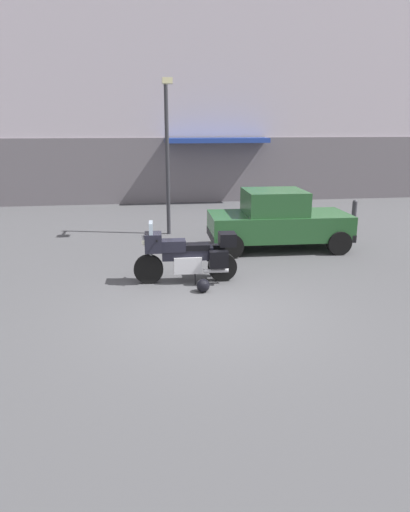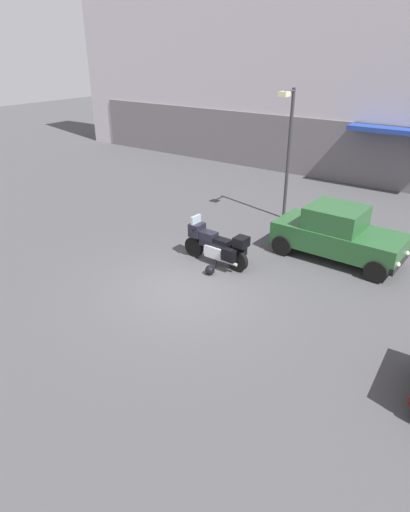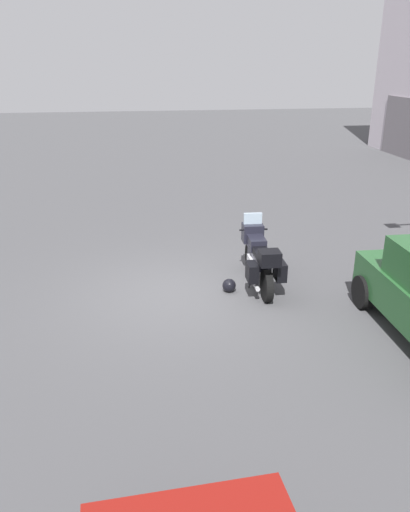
% 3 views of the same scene
% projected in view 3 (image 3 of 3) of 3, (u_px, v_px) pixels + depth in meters
% --- Properties ---
extents(ground_plane, '(80.00, 80.00, 0.00)m').
position_uv_depth(ground_plane, '(179.00, 295.00, 10.25)').
color(ground_plane, '#424244').
extents(motorcycle, '(2.26, 0.78, 1.36)m').
position_uv_depth(motorcycle, '(259.00, 258.00, 10.48)').
color(motorcycle, black).
rests_on(motorcycle, ground).
extents(helmet, '(0.28, 0.28, 0.28)m').
position_uv_depth(helmet, '(229.00, 285.00, 10.34)').
color(helmet, black).
rests_on(helmet, ground).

